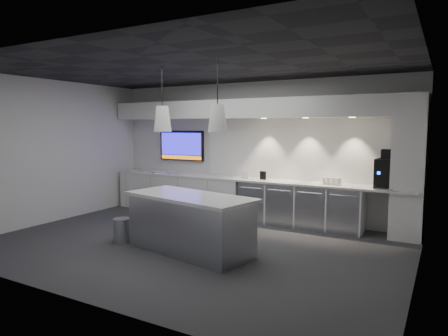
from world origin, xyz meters
The scene contains 28 objects.
floor centered at (0.00, 0.00, 0.00)m, with size 7.00×7.00×0.00m, color #333336.
ceiling centered at (0.00, 0.00, 3.00)m, with size 7.00×7.00×0.00m, color black.
wall_back centered at (0.00, 2.50, 1.50)m, with size 7.00×7.00×0.00m, color silver.
wall_front centered at (0.00, -2.50, 1.50)m, with size 7.00×7.00×0.00m, color silver.
wall_left centered at (-3.50, 0.00, 1.50)m, with size 7.00×7.00×0.00m, color silver.
wall_right centered at (3.50, 0.00, 1.50)m, with size 7.00×7.00×0.00m, color silver.
back_counter centered at (0.00, 2.17, 0.88)m, with size 6.80×0.65×0.04m, color white.
left_base_cabinets centered at (-1.75, 2.17, 0.43)m, with size 3.30×0.63×0.86m, color white.
fridge_unit_a centered at (0.25, 2.17, 0.42)m, with size 0.60×0.61×0.85m, color #9C9EA4.
fridge_unit_b centered at (0.88, 2.17, 0.42)m, with size 0.60×0.61×0.85m, color #9C9EA4.
fridge_unit_c centered at (1.51, 2.17, 0.42)m, with size 0.60×0.61×0.85m, color #9C9EA4.
fridge_unit_d centered at (2.14, 2.17, 0.42)m, with size 0.60×0.61×0.85m, color #9C9EA4.
backsplash centered at (1.20, 2.48, 1.55)m, with size 4.60×0.03×1.30m, color white.
soffit centered at (0.00, 2.20, 2.40)m, with size 6.90×0.60×0.40m, color white.
column centered at (3.20, 2.20, 1.30)m, with size 0.55×0.55×2.60m, color white.
wall_tv centered at (-1.90, 2.45, 1.56)m, with size 1.25×0.07×0.72m.
island centered at (0.21, -0.32, 0.47)m, with size 2.33×1.35×0.93m.
bin centered at (-1.13, -0.48, 0.21)m, with size 0.30×0.30×0.42m, color #9C9EA4.
coffee_machine centered at (2.85, 2.20, 1.19)m, with size 0.42×0.58×0.71m.
sign_black centered at (0.40, 2.17, 0.99)m, with size 0.14×0.02×0.18m, color black.
sign_white centered at (-0.03, 2.13, 0.97)m, with size 0.18×0.02×0.14m, color white.
cup_cluster centered at (1.86, 2.14, 0.97)m, with size 0.35×0.16×0.14m, color white, non-canonical shape.
tray_a centered at (-2.88, 2.17, 0.91)m, with size 0.16×0.16×0.03m, color #A8A8A8.
tray_b centered at (-2.40, 2.08, 0.91)m, with size 0.16×0.16×0.03m, color #A8A8A8.
tray_c centered at (-2.01, 2.14, 0.91)m, with size 0.16×0.16×0.03m, color #A8A8A8.
tray_d centered at (-1.73, 2.08, 0.91)m, with size 0.16×0.16×0.03m, color #A8A8A8.
pendant_left centered at (-0.32, -0.32, 2.15)m, with size 0.29×0.29×1.12m.
pendant_right centered at (0.73, -0.32, 2.15)m, with size 0.29×0.29×1.12m.
Camera 1 is at (3.78, -5.57, 2.03)m, focal length 32.00 mm.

